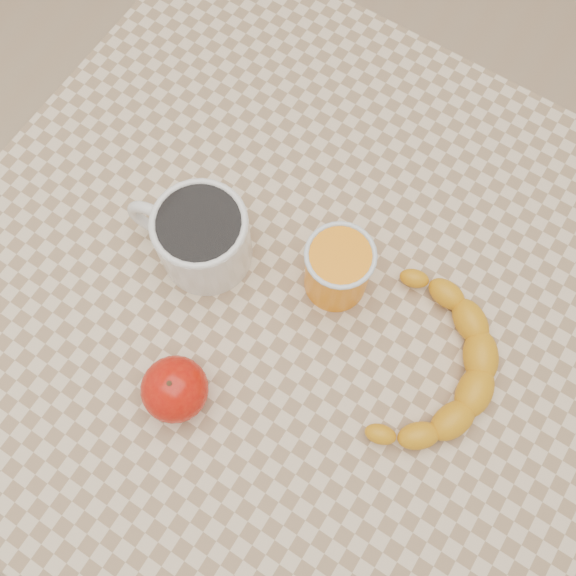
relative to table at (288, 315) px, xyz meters
The scene contains 6 objects.
ground 0.66m from the table, ahead, with size 3.00×3.00×0.00m, color tan.
table is the anchor object (origin of this frame).
coffee_mug 0.17m from the table, behind, with size 0.15×0.12×0.09m.
orange_juice_glass 0.14m from the table, 46.32° to the left, with size 0.08×0.08×0.09m.
apple 0.20m from the table, 102.80° to the right, with size 0.09×0.09×0.07m.
banana 0.21m from the table, ahead, with size 0.20×0.26×0.04m, color orange, non-canonical shape.
Camera 1 is at (0.13, -0.20, 1.44)m, focal length 40.00 mm.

